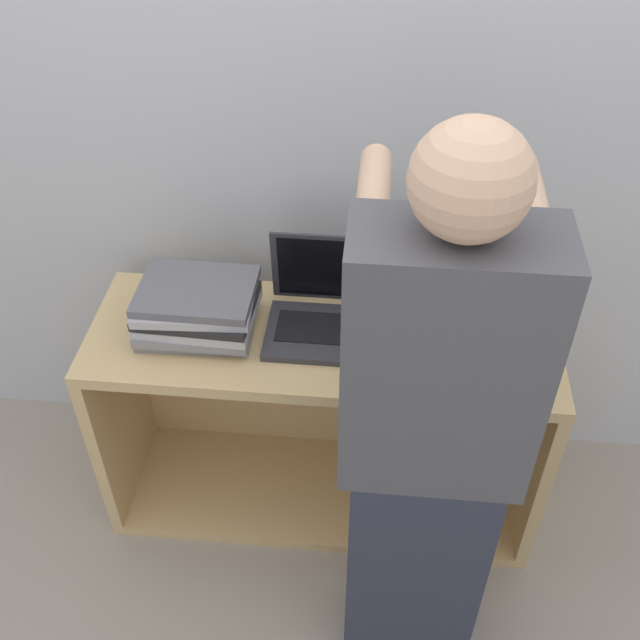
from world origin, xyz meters
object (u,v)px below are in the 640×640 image
at_px(person, 429,451).
at_px(laptop_stack_left, 197,309).
at_px(laptop_open, 324,312).
at_px(laptop_stack_right, 450,321).

bearing_deg(person, laptop_stack_left, 144.61).
bearing_deg(laptop_open, laptop_stack_left, -172.31).
height_order(laptop_open, laptop_stack_right, laptop_open).
bearing_deg(laptop_open, laptop_stack_right, -7.55).
relative_size(laptop_stack_right, person, 0.21).
relative_size(laptop_stack_left, person, 0.21).
distance_m(laptop_stack_left, person, 0.77).
relative_size(laptop_open, laptop_stack_left, 0.95).
height_order(laptop_stack_left, laptop_stack_right, laptop_stack_right).
height_order(laptop_stack_left, person, person).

